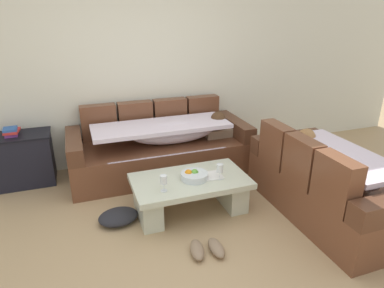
{
  "coord_description": "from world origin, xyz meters",
  "views": [
    {
      "loc": [
        -0.76,
        -2.35,
        2.0
      ],
      "look_at": [
        0.47,
        1.09,
        0.55
      ],
      "focal_mm": 31.47,
      "sensor_mm": 36.0,
      "label": 1
    }
  ],
  "objects_px": {
    "book_stack_on_cabinet": "(11,132)",
    "wine_glass_near_left": "(164,180)",
    "side_cabinet": "(22,159)",
    "pair_of_shoes": "(207,249)",
    "couch_along_wall": "(163,147)",
    "coffee_table": "(190,190)",
    "open_magazine": "(209,176)",
    "wine_glass_near_right": "(220,169)",
    "couch_near_window": "(328,184)",
    "crumpled_garment": "(118,217)",
    "fruit_bowl": "(194,175)"
  },
  "relations": [
    {
      "from": "couch_along_wall",
      "to": "coffee_table",
      "type": "height_order",
      "value": "couch_along_wall"
    },
    {
      "from": "wine_glass_near_right",
      "to": "pair_of_shoes",
      "type": "distance_m",
      "value": 0.84
    },
    {
      "from": "wine_glass_near_left",
      "to": "book_stack_on_cabinet",
      "type": "bearing_deg",
      "value": 135.63
    },
    {
      "from": "side_cabinet",
      "to": "pair_of_shoes",
      "type": "relative_size",
      "value": 2.27
    },
    {
      "from": "couch_along_wall",
      "to": "crumpled_garment",
      "type": "bearing_deg",
      "value": -126.62
    },
    {
      "from": "wine_glass_near_left",
      "to": "couch_near_window",
      "type": "bearing_deg",
      "value": -11.98
    },
    {
      "from": "coffee_table",
      "to": "crumpled_garment",
      "type": "height_order",
      "value": "coffee_table"
    },
    {
      "from": "open_magazine",
      "to": "pair_of_shoes",
      "type": "xyz_separation_m",
      "value": [
        -0.29,
        -0.68,
        -0.34
      ]
    },
    {
      "from": "coffee_table",
      "to": "wine_glass_near_right",
      "type": "xyz_separation_m",
      "value": [
        0.28,
        -0.11,
        0.26
      ]
    },
    {
      "from": "fruit_bowl",
      "to": "book_stack_on_cabinet",
      "type": "relative_size",
      "value": 1.23
    },
    {
      "from": "crumpled_garment",
      "to": "couch_near_window",
      "type": "bearing_deg",
      "value": -14.67
    },
    {
      "from": "couch_along_wall",
      "to": "couch_near_window",
      "type": "xyz_separation_m",
      "value": [
        1.35,
        -1.54,
        0.0
      ]
    },
    {
      "from": "coffee_table",
      "to": "side_cabinet",
      "type": "relative_size",
      "value": 1.67
    },
    {
      "from": "coffee_table",
      "to": "pair_of_shoes",
      "type": "xyz_separation_m",
      "value": [
        -0.09,
        -0.7,
        -0.19
      ]
    },
    {
      "from": "wine_glass_near_left",
      "to": "crumpled_garment",
      "type": "distance_m",
      "value": 0.65
    },
    {
      "from": "couch_along_wall",
      "to": "wine_glass_near_right",
      "type": "bearing_deg",
      "value": -75.16
    },
    {
      "from": "coffee_table",
      "to": "open_magazine",
      "type": "xyz_separation_m",
      "value": [
        0.2,
        -0.02,
        0.15
      ]
    },
    {
      "from": "coffee_table",
      "to": "wine_glass_near_left",
      "type": "height_order",
      "value": "wine_glass_near_left"
    },
    {
      "from": "open_magazine",
      "to": "pair_of_shoes",
      "type": "bearing_deg",
      "value": -109.9
    },
    {
      "from": "crumpled_garment",
      "to": "side_cabinet",
      "type": "bearing_deg",
      "value": 128.18
    },
    {
      "from": "fruit_bowl",
      "to": "crumpled_garment",
      "type": "height_order",
      "value": "fruit_bowl"
    },
    {
      "from": "fruit_bowl",
      "to": "couch_along_wall",
      "type": "bearing_deg",
      "value": 92.78
    },
    {
      "from": "wine_glass_near_left",
      "to": "book_stack_on_cabinet",
      "type": "distance_m",
      "value": 2.04
    },
    {
      "from": "couch_near_window",
      "to": "coffee_table",
      "type": "relative_size",
      "value": 1.44
    },
    {
      "from": "couch_along_wall",
      "to": "crumpled_garment",
      "type": "height_order",
      "value": "couch_along_wall"
    },
    {
      "from": "couch_near_window",
      "to": "book_stack_on_cabinet",
      "type": "relative_size",
      "value": 7.63
    },
    {
      "from": "fruit_bowl",
      "to": "coffee_table",
      "type": "bearing_deg",
      "value": 148.26
    },
    {
      "from": "open_magazine",
      "to": "crumpled_garment",
      "type": "distance_m",
      "value": 1.02
    },
    {
      "from": "couch_along_wall",
      "to": "pair_of_shoes",
      "type": "relative_size",
      "value": 7.19
    },
    {
      "from": "pair_of_shoes",
      "to": "open_magazine",
      "type": "bearing_deg",
      "value": 66.81
    },
    {
      "from": "wine_glass_near_right",
      "to": "open_magazine",
      "type": "xyz_separation_m",
      "value": [
        -0.08,
        0.09,
        -0.11
      ]
    },
    {
      "from": "fruit_bowl",
      "to": "wine_glass_near_left",
      "type": "distance_m",
      "value": 0.39
    },
    {
      "from": "coffee_table",
      "to": "crumpled_garment",
      "type": "xyz_separation_m",
      "value": [
        -0.76,
        0.04,
        -0.18
      ]
    },
    {
      "from": "wine_glass_near_right",
      "to": "coffee_table",
      "type": "bearing_deg",
      "value": 159.35
    },
    {
      "from": "pair_of_shoes",
      "to": "crumpled_garment",
      "type": "relative_size",
      "value": 0.79
    },
    {
      "from": "open_magazine",
      "to": "side_cabinet",
      "type": "relative_size",
      "value": 0.39
    },
    {
      "from": "book_stack_on_cabinet",
      "to": "wine_glass_near_left",
      "type": "bearing_deg",
      "value": -44.37
    },
    {
      "from": "couch_near_window",
      "to": "open_magazine",
      "type": "xyz_separation_m",
      "value": [
        -1.13,
        0.49,
        0.05
      ]
    },
    {
      "from": "crumpled_garment",
      "to": "book_stack_on_cabinet",
      "type": "bearing_deg",
      "value": 129.71
    },
    {
      "from": "fruit_bowl",
      "to": "open_magazine",
      "type": "relative_size",
      "value": 1.0
    },
    {
      "from": "wine_glass_near_right",
      "to": "side_cabinet",
      "type": "bearing_deg",
      "value": 145.72
    },
    {
      "from": "book_stack_on_cabinet",
      "to": "pair_of_shoes",
      "type": "bearing_deg",
      "value": -49.4
    },
    {
      "from": "couch_along_wall",
      "to": "coffee_table",
      "type": "distance_m",
      "value": 1.04
    },
    {
      "from": "wine_glass_near_left",
      "to": "wine_glass_near_right",
      "type": "distance_m",
      "value": 0.61
    },
    {
      "from": "couch_along_wall",
      "to": "couch_near_window",
      "type": "distance_m",
      "value": 2.05
    },
    {
      "from": "couch_along_wall",
      "to": "open_magazine",
      "type": "bearing_deg",
      "value": -78.3
    },
    {
      "from": "wine_glass_near_right",
      "to": "crumpled_garment",
      "type": "xyz_separation_m",
      "value": [
        -1.04,
        0.14,
        -0.44
      ]
    },
    {
      "from": "coffee_table",
      "to": "open_magazine",
      "type": "bearing_deg",
      "value": -6.07
    },
    {
      "from": "side_cabinet",
      "to": "book_stack_on_cabinet",
      "type": "xyz_separation_m",
      "value": [
        -0.05,
        0.0,
        0.37
      ]
    },
    {
      "from": "couch_near_window",
      "to": "pair_of_shoes",
      "type": "xyz_separation_m",
      "value": [
        -1.42,
        -0.19,
        -0.29
      ]
    }
  ]
}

